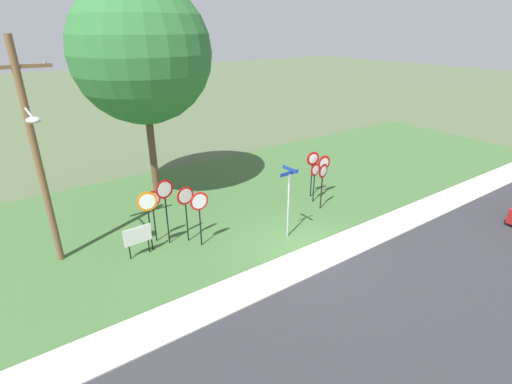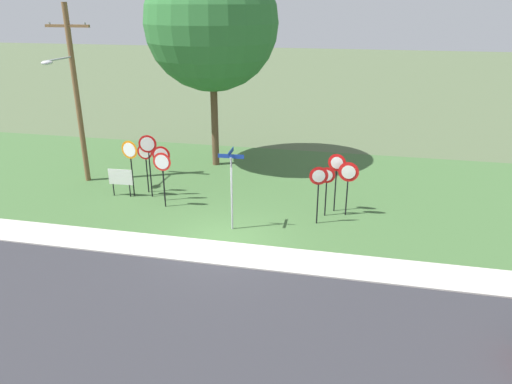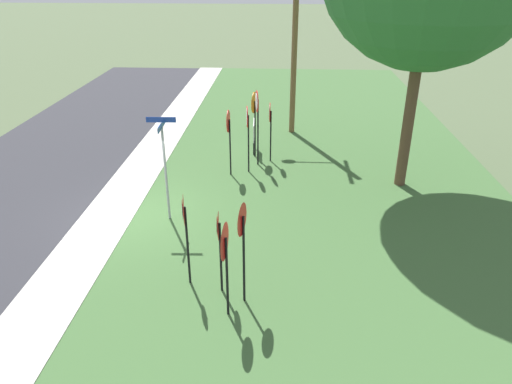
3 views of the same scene
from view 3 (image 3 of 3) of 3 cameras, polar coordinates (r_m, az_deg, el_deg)
name	(u,v)px [view 3 (image 3 of 3)]	position (r m, az deg, el deg)	size (l,w,h in m)	color
ground_plane	(135,217)	(14.81, -14.43, -2.89)	(160.00, 160.00, 0.00)	#4C5B3D
sidewalk_strip	(109,215)	(15.05, -17.35, -2.66)	(44.00, 1.60, 0.06)	#BCB7AD
grass_median	(334,222)	(14.22, 9.35, -3.55)	(44.00, 12.00, 0.04)	#3D6033
stop_sign_near_left	(229,128)	(16.47, -3.31, 7.66)	(0.77, 0.10, 2.38)	black
stop_sign_near_right	(257,111)	(17.25, 0.14, 9.71)	(0.76, 0.17, 2.81)	black
stop_sign_far_left	(270,120)	(17.72, 1.71, 8.72)	(0.70, 0.09, 2.28)	black
stop_sign_far_center	(247,125)	(16.67, -1.03, 8.13)	(0.76, 0.13, 2.45)	black
stop_sign_far_right	(254,110)	(18.07, -0.22, 9.85)	(0.78, 0.16, 2.56)	black
yield_sign_near_left	(224,249)	(9.67, -3.83, -6.87)	(0.81, 0.12, 2.26)	black
yield_sign_near_right	(218,234)	(10.47, -4.56, -5.12)	(0.66, 0.12, 2.06)	black
yield_sign_far_left	(242,230)	(9.97, -1.71, -4.65)	(0.72, 0.16, 2.46)	black
yield_sign_far_right	(184,219)	(10.71, -8.67, -3.27)	(0.71, 0.17, 2.33)	black
street_name_post	(165,161)	(13.62, -10.96, 3.72)	(0.96, 0.82, 3.13)	#9EA0A8
utility_pole	(291,30)	(20.60, 4.29, 18.89)	(2.10, 2.19, 8.06)	brown
notice_board	(254,132)	(18.90, -0.26, 7.27)	(1.10, 0.08, 1.25)	black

